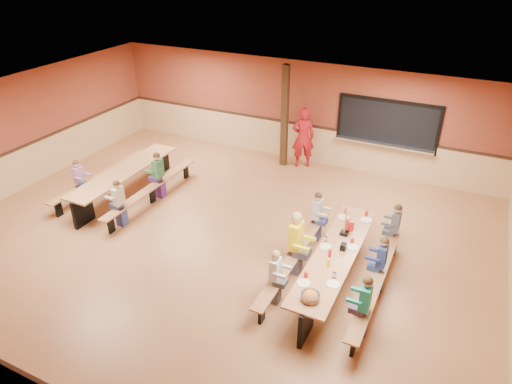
% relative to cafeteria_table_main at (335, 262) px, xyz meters
% --- Properties ---
extents(ground, '(12.00, 12.00, 0.00)m').
position_rel_cafeteria_table_main_xyz_m(ground, '(-2.82, 0.24, -0.53)').
color(ground, '#945C38').
rests_on(ground, ground).
extents(room_envelope, '(12.04, 10.04, 3.02)m').
position_rel_cafeteria_table_main_xyz_m(room_envelope, '(-2.82, 0.24, 0.16)').
color(room_envelope, brown).
rests_on(room_envelope, ground).
extents(kitchen_pass_through, '(2.78, 0.28, 1.38)m').
position_rel_cafeteria_table_main_xyz_m(kitchen_pass_through, '(-0.22, 5.20, 0.96)').
color(kitchen_pass_through, black).
rests_on(kitchen_pass_through, ground).
extents(structural_post, '(0.18, 0.18, 3.00)m').
position_rel_cafeteria_table_main_xyz_m(structural_post, '(-3.02, 4.64, 0.97)').
color(structural_post, black).
rests_on(structural_post, ground).
extents(cafeteria_table_main, '(1.91, 3.70, 0.74)m').
position_rel_cafeteria_table_main_xyz_m(cafeteria_table_main, '(0.00, 0.00, 0.00)').
color(cafeteria_table_main, '#9C663D').
rests_on(cafeteria_table_main, ground).
extents(cafeteria_table_second, '(1.91, 3.70, 0.74)m').
position_rel_cafeteria_table_main_xyz_m(cafeteria_table_second, '(-5.99, 1.05, 0.00)').
color(cafeteria_table_second, '#9C663D').
rests_on(cafeteria_table_second, ground).
extents(seated_child_white_left, '(0.33, 0.27, 1.14)m').
position_rel_cafeteria_table_main_xyz_m(seated_child_white_left, '(-0.83, -0.97, 0.04)').
color(seated_child_white_left, silver).
rests_on(seated_child_white_left, ground).
extents(seated_adult_yellow, '(0.45, 0.37, 1.38)m').
position_rel_cafeteria_table_main_xyz_m(seated_adult_yellow, '(-0.83, 0.02, 0.17)').
color(seated_adult_yellow, yellow).
rests_on(seated_adult_yellow, ground).
extents(seated_child_grey_left, '(0.35, 0.29, 1.18)m').
position_rel_cafeteria_table_main_xyz_m(seated_child_grey_left, '(-0.83, 1.31, 0.06)').
color(seated_child_grey_left, '#B4B4B4').
rests_on(seated_child_grey_left, ground).
extents(seated_child_teal_right, '(0.36, 0.30, 1.19)m').
position_rel_cafeteria_table_main_xyz_m(seated_child_teal_right, '(0.83, -1.03, 0.07)').
color(seated_child_teal_right, teal).
rests_on(seated_child_teal_right, ground).
extents(seated_child_navy_right, '(0.35, 0.29, 1.18)m').
position_rel_cafeteria_table_main_xyz_m(seated_child_navy_right, '(0.83, 0.23, 0.06)').
color(seated_child_navy_right, navy).
rests_on(seated_child_navy_right, ground).
extents(seated_child_char_right, '(0.35, 0.29, 1.17)m').
position_rel_cafeteria_table_main_xyz_m(seated_child_char_right, '(0.83, 1.55, 0.06)').
color(seated_child_char_right, '#494C53').
rests_on(seated_child_char_right, ground).
extents(seated_child_purple_sec, '(0.34, 0.28, 1.15)m').
position_rel_cafeteria_table_main_xyz_m(seated_child_purple_sec, '(-6.82, 0.29, 0.05)').
color(seated_child_purple_sec, '#905F8A').
rests_on(seated_child_purple_sec, ground).
extents(seated_child_green_sec, '(0.38, 0.31, 1.23)m').
position_rel_cafeteria_table_main_xyz_m(seated_child_green_sec, '(-5.17, 1.39, 0.09)').
color(seated_child_green_sec, '#2E633B').
rests_on(seated_child_green_sec, ground).
extents(seated_child_tan_sec, '(0.34, 0.28, 1.16)m').
position_rel_cafeteria_table_main_xyz_m(seated_child_tan_sec, '(-5.17, -0.13, 0.05)').
color(seated_child_tan_sec, beige).
rests_on(seated_child_tan_sec, ground).
extents(standing_woman, '(0.79, 0.70, 1.82)m').
position_rel_cafeteria_table_main_xyz_m(standing_woman, '(-2.48, 4.79, 0.38)').
color(standing_woman, '#A1121C').
rests_on(standing_woman, ground).
extents(punch_pitcher, '(0.16, 0.16, 0.22)m').
position_rel_cafeteria_table_main_xyz_m(punch_pitcher, '(0.02, 0.89, 0.32)').
color(punch_pitcher, red).
rests_on(punch_pitcher, cafeteria_table_main).
extents(chip_bowl, '(0.32, 0.32, 0.15)m').
position_rel_cafeteria_table_main_xyz_m(chip_bowl, '(0.01, -1.44, 0.29)').
color(chip_bowl, orange).
rests_on(chip_bowl, cafeteria_table_main).
extents(napkin_dispenser, '(0.10, 0.14, 0.13)m').
position_rel_cafeteria_table_main_xyz_m(napkin_dispenser, '(0.10, 0.16, 0.28)').
color(napkin_dispenser, black).
rests_on(napkin_dispenser, cafeteria_table_main).
extents(condiment_mustard, '(0.06, 0.06, 0.17)m').
position_rel_cafeteria_table_main_xyz_m(condiment_mustard, '(0.00, -0.47, 0.30)').
color(condiment_mustard, yellow).
rests_on(condiment_mustard, cafeteria_table_main).
extents(condiment_ketchup, '(0.06, 0.06, 0.17)m').
position_rel_cafeteria_table_main_xyz_m(condiment_ketchup, '(-0.07, -0.17, 0.30)').
color(condiment_ketchup, '#B2140F').
rests_on(condiment_ketchup, cafeteria_table_main).
extents(table_paddle, '(0.16, 0.16, 0.56)m').
position_rel_cafeteria_table_main_xyz_m(table_paddle, '(-0.03, 0.68, 0.35)').
color(table_paddle, black).
rests_on(table_paddle, cafeteria_table_main).
extents(place_settings, '(0.65, 3.30, 0.11)m').
position_rel_cafeteria_table_main_xyz_m(place_settings, '(0.00, -0.00, 0.27)').
color(place_settings, beige).
rests_on(place_settings, cafeteria_table_main).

